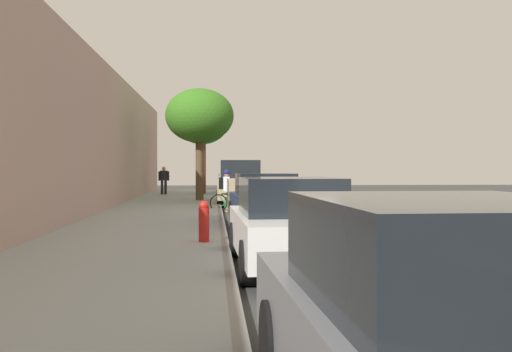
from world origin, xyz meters
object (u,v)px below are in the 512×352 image
cyclist_with_backpack (226,186)px  fire_hydrant (204,221)px  parked_suv_tan_second (240,182)px  bicycle_at_curb (232,203)px  parked_pickup_silver_nearest (235,180)px  parked_sedan_grey_farthest (453,334)px  street_tree_mid_block (200,117)px  pedestrian_on_phone (164,179)px  street_tree_near_cyclist (202,124)px  parked_sedan_white_far (289,224)px  parked_sedan_dark_blue_mid (265,200)px

cyclist_with_backpack → fire_hydrant: bearing=86.4°
parked_suv_tan_second → bicycle_at_curb: size_ratio=2.82×
parked_pickup_silver_nearest → parked_suv_tan_second: size_ratio=1.11×
parked_suv_tan_second → parked_sedan_grey_farthest: (-0.15, 23.36, -0.27)m
bicycle_at_curb → cyclist_with_backpack: (0.23, -0.45, 0.60)m
parked_sedan_grey_farthest → parked_suv_tan_second: bearing=-89.6°
street_tree_mid_block → pedestrian_on_phone: bearing=-70.2°
parked_pickup_silver_nearest → pedestrian_on_phone: parked_pickup_silver_nearest is taller
street_tree_mid_block → pedestrian_on_phone: (2.13, -5.91, -3.01)m
street_tree_near_cyclist → street_tree_mid_block: street_tree_near_cyclist is taller
parked_pickup_silver_nearest → pedestrian_on_phone: bearing=22.0°
parked_pickup_silver_nearest → street_tree_near_cyclist: bearing=29.4°
parked_suv_tan_second → parked_sedan_white_far: parked_suv_tan_second is taller
fire_hydrant → parked_suv_tan_second: bearing=-95.6°
parked_pickup_silver_nearest → fire_hydrant: size_ratio=6.31×
pedestrian_on_phone → bicycle_at_curb: bearing=106.8°
street_tree_near_cyclist → fire_hydrant: 22.45m
parked_sedan_grey_farthest → pedestrian_on_phone: (4.11, -30.64, 0.28)m
pedestrian_on_phone → fire_hydrant: (-2.57, 21.61, -0.45)m
parked_sedan_dark_blue_mid → street_tree_near_cyclist: bearing=-83.2°
parked_suv_tan_second → parked_sedan_dark_blue_mid: size_ratio=1.07×
parked_sedan_grey_farthest → fire_hydrant: size_ratio=5.31×
parked_pickup_silver_nearest → parked_sedan_dark_blue_mid: parked_pickup_silver_nearest is taller
parked_pickup_silver_nearest → bicycle_at_curb: (0.58, 13.14, -0.54)m
parked_suv_tan_second → parked_sedan_grey_farthest: bearing=90.4°
parked_pickup_silver_nearest → bicycle_at_curb: bearing=87.5°
parked_sedan_grey_farthest → fire_hydrant: parked_sedan_grey_farthest is taller
street_tree_near_cyclist → parked_sedan_dark_blue_mid: bearing=96.8°
parked_sedan_dark_blue_mid → pedestrian_on_phone: (4.22, -17.03, 0.28)m
parked_suv_tan_second → bicycle_at_curb: bearing=83.2°
parked_sedan_dark_blue_mid → bicycle_at_curb: parked_sedan_dark_blue_mid is taller
pedestrian_on_phone → fire_hydrant: 21.77m
parked_sedan_grey_farthest → street_tree_mid_block: size_ratio=0.86×
parked_suv_tan_second → bicycle_at_curb: parked_suv_tan_second is taller
parked_sedan_grey_farthest → street_tree_mid_block: bearing=-85.4°
bicycle_at_curb → street_tree_near_cyclist: (1.33, -12.07, 3.76)m
parked_sedan_dark_blue_mid → street_tree_mid_block: 11.78m
parked_suv_tan_second → street_tree_near_cyclist: 8.63m
parked_sedan_dark_blue_mid → cyclist_with_backpack: 6.05m
parked_sedan_white_far → street_tree_near_cyclist: bearing=-85.6°
bicycle_at_curb → street_tree_near_cyclist: bearing=-83.7°
parked_sedan_grey_farthest → bicycle_at_curb: size_ratio=2.64×
street_tree_near_cyclist → parked_suv_tan_second: bearing=103.2°
parked_suv_tan_second → parked_sedan_white_far: bearing=90.2°
cyclist_with_backpack → street_tree_near_cyclist: street_tree_near_cyclist is taller
parked_sedan_white_far → parked_sedan_grey_farthest: 6.61m
parked_sedan_dark_blue_mid → pedestrian_on_phone: size_ratio=2.86×
bicycle_at_curb → cyclist_with_backpack: size_ratio=1.06×
parked_sedan_grey_farthest → street_tree_mid_block: street_tree_mid_block is taller
cyclist_with_backpack → pedestrian_on_phone: pedestrian_on_phone is taller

